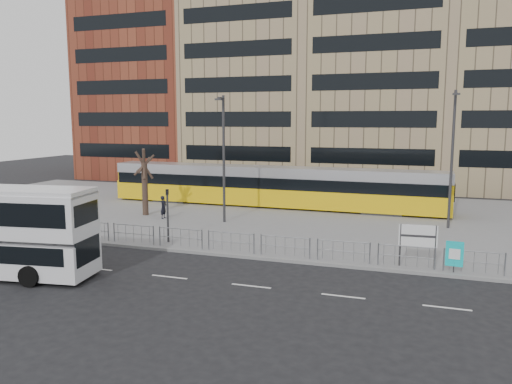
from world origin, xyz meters
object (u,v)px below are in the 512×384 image
(traffic_light_west, at_px, (168,208))
(lamp_post_east, at_px, (452,154))
(tram, at_px, (271,186))
(ad_panel, at_px, (454,254))
(pedestrian, at_px, (163,207))
(lamp_post_west, at_px, (223,154))
(station_sign, at_px, (418,238))
(bare_tree, at_px, (144,147))

(traffic_light_west, height_order, lamp_post_east, lamp_post_east)
(tram, bearing_deg, traffic_light_west, -98.77)
(tram, relative_size, ad_panel, 18.72)
(ad_panel, relative_size, pedestrian, 0.90)
(ad_panel, xyz_separation_m, pedestrian, (-19.05, 7.05, -0.04))
(lamp_post_east, bearing_deg, lamp_post_west, -168.92)
(station_sign, bearing_deg, ad_panel, -18.19)
(traffic_light_west, bearing_deg, ad_panel, -15.52)
(station_sign, distance_m, ad_panel, 1.78)
(station_sign, height_order, bare_tree, bare_tree)
(station_sign, distance_m, lamp_post_west, 14.89)
(tram, relative_size, bare_tree, 4.03)
(lamp_post_east, bearing_deg, tram, 162.43)
(station_sign, xyz_separation_m, lamp_post_east, (1.83, 9.71, 3.40))
(ad_panel, height_order, lamp_post_west, lamp_post_west)
(pedestrian, height_order, traffic_light_west, traffic_light_west)
(pedestrian, distance_m, lamp_post_east, 19.89)
(tram, relative_size, traffic_light_west, 8.91)
(ad_panel, bearing_deg, tram, 138.64)
(ad_panel, distance_m, lamp_post_west, 16.62)
(pedestrian, height_order, lamp_post_west, lamp_post_west)
(pedestrian, bearing_deg, station_sign, -110.20)
(ad_panel, relative_size, lamp_post_west, 0.17)
(tram, bearing_deg, lamp_post_east, -16.91)
(tram, relative_size, pedestrian, 16.89)
(pedestrian, bearing_deg, ad_panel, -109.60)
(ad_panel, xyz_separation_m, traffic_light_west, (-15.40, 0.99, 1.11))
(tram, distance_m, lamp_post_east, 14.38)
(ad_panel, height_order, traffic_light_west, traffic_light_west)
(traffic_light_west, distance_m, lamp_post_east, 18.29)
(traffic_light_west, distance_m, lamp_post_west, 6.89)
(bare_tree, bearing_deg, ad_panel, -20.49)
(lamp_post_east, height_order, bare_tree, lamp_post_east)
(lamp_post_east, bearing_deg, station_sign, -100.67)
(station_sign, height_order, lamp_post_east, lamp_post_east)
(ad_panel, height_order, bare_tree, bare_tree)
(pedestrian, relative_size, bare_tree, 0.24)
(tram, xyz_separation_m, ad_panel, (13.18, -14.35, -0.77))
(ad_panel, relative_size, lamp_post_east, 0.17)
(traffic_light_west, distance_m, bare_tree, 9.38)
(tram, distance_m, bare_tree, 10.73)
(ad_panel, bearing_deg, pedestrian, 165.75)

